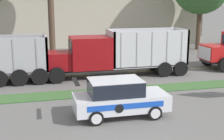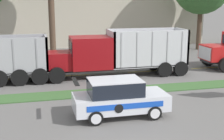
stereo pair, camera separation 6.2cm
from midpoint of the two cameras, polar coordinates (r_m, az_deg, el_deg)
grass_verge at (r=18.71m, az=-3.24°, el=-4.18°), size 120.00×1.63×0.06m
centre_line_4 at (r=23.23m, az=-6.96°, el=-0.97°), size 2.40×0.14×0.01m
centre_line_5 at (r=24.43m, az=5.70°, el=-0.26°), size 2.40×0.14×0.01m
centre_line_6 at (r=26.69m, az=16.70°, el=0.37°), size 2.40×0.14×0.01m
dump_truck_mid at (r=22.46m, az=-1.35°, el=2.73°), size 10.69×2.65×3.34m
rally_car at (r=14.88m, az=1.36°, el=-5.02°), size 4.47×2.04×1.86m
store_building_backdrop at (r=42.15m, az=-8.95°, el=9.81°), size 34.30×12.10×6.89m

